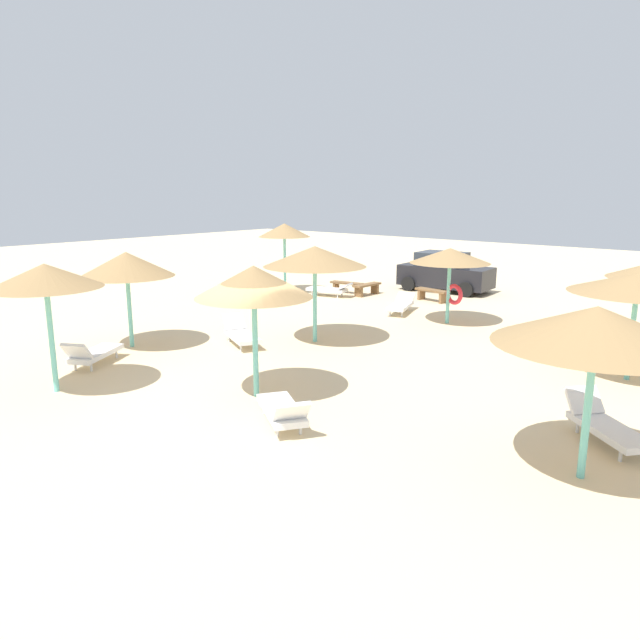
# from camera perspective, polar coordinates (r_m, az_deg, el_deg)

# --- Properties ---
(ground_plane) EXTENTS (80.00, 80.00, 0.00)m
(ground_plane) POSITION_cam_1_polar(r_m,az_deg,el_deg) (13.08, -8.70, -7.31)
(ground_plane) COLOR beige
(parasol_0) EXTENTS (3.02, 3.02, 2.74)m
(parasol_0) POSITION_cam_1_polar(r_m,az_deg,el_deg) (9.58, 25.30, -0.54)
(parasol_0) COLOR #6BC6BC
(parasol_0) RESTS_ON ground
(parasol_1) EXTENTS (2.24, 2.24, 3.00)m
(parasol_1) POSITION_cam_1_polar(r_m,az_deg,el_deg) (25.54, -3.49, 8.69)
(parasol_1) COLOR #6BC6BC
(parasol_1) RESTS_ON ground
(parasol_2) EXTENTS (3.04, 3.04, 2.56)m
(parasol_2) POSITION_cam_1_polar(r_m,az_deg,el_deg) (15.32, 28.54, 3.16)
(parasol_2) COLOR #6BC6BC
(parasol_2) RESTS_ON ground
(parasol_3) EXTENTS (2.64, 2.64, 2.73)m
(parasol_3) POSITION_cam_1_polar(r_m,az_deg,el_deg) (17.29, -18.33, 5.15)
(parasol_3) COLOR #6BC6BC
(parasol_3) RESTS_ON ground
(parasol_4) EXTENTS (2.66, 2.66, 2.54)m
(parasol_4) POSITION_cam_1_polar(r_m,az_deg,el_deg) (19.92, 12.56, 6.04)
(parasol_4) COLOR #6BC6BC
(parasol_4) RESTS_ON ground
(parasol_5) EXTENTS (3.00, 3.00, 2.83)m
(parasol_5) POSITION_cam_1_polar(r_m,az_deg,el_deg) (16.97, -0.51, 6.19)
(parasol_5) COLOR #6BC6BC
(parasol_5) RESTS_ON ground
(parasol_6) EXTENTS (2.50, 2.50, 2.87)m
(parasol_6) POSITION_cam_1_polar(r_m,az_deg,el_deg) (12.38, -6.47, 3.70)
(parasol_6) COLOR #6BC6BC
(parasol_6) RESTS_ON ground
(parasol_8) EXTENTS (2.39, 2.39, 2.88)m
(parasol_8) POSITION_cam_1_polar(r_m,az_deg,el_deg) (13.90, -25.20, 3.86)
(parasol_8) COLOR #6BC6BC
(parasol_8) RESTS_ON ground
(lounger_0) EXTENTS (1.84, 1.67, 0.79)m
(lounger_0) POSITION_cam_1_polar(r_m,az_deg,el_deg) (11.74, 26.02, -9.17)
(lounger_0) COLOR white
(lounger_0) RESTS_ON ground
(lounger_1) EXTENTS (2.01, 1.11, 0.62)m
(lounger_1) POSITION_cam_1_polar(r_m,az_deg,el_deg) (24.78, 0.97, 3.02)
(lounger_1) COLOR white
(lounger_1) RESTS_ON ground
(lounger_3) EXTENTS (1.48, 1.93, 0.79)m
(lounger_3) POSITION_cam_1_polar(r_m,az_deg,el_deg) (16.09, -21.24, -3.04)
(lounger_3) COLOR white
(lounger_3) RESTS_ON ground
(lounger_4) EXTENTS (1.23, 2.02, 0.62)m
(lounger_4) POSITION_cam_1_polar(r_m,az_deg,el_deg) (21.67, 7.90, 1.52)
(lounger_4) COLOR white
(lounger_4) RESTS_ON ground
(lounger_5) EXTENTS (1.95, 1.36, 0.79)m
(lounger_5) POSITION_cam_1_polar(r_m,az_deg,el_deg) (17.18, -7.74, -1.33)
(lounger_5) COLOR white
(lounger_5) RESTS_ON ground
(lounger_6) EXTENTS (1.92, 1.54, 0.77)m
(lounger_6) POSITION_cam_1_polar(r_m,az_deg,el_deg) (11.27, -3.64, -8.75)
(lounger_6) COLOR white
(lounger_6) RESTS_ON ground
(bench_0) EXTENTS (0.45, 1.51, 0.49)m
(bench_0) POSITION_cam_1_polar(r_m,az_deg,el_deg) (25.11, 4.60, 3.20)
(bench_0) COLOR brown
(bench_0) RESTS_ON ground
(bench_1) EXTENTS (1.54, 0.63, 0.49)m
(bench_1) POSITION_cam_1_polar(r_m,az_deg,el_deg) (24.06, 10.85, 2.60)
(bench_1) COLOR brown
(bench_1) RESTS_ON ground
(bench_2) EXTENTS (1.54, 0.59, 0.49)m
(bench_2) POSITION_cam_1_polar(r_m,az_deg,el_deg) (25.54, 2.63, 3.38)
(bench_2) COLOR brown
(bench_2) RESTS_ON ground
(parked_car) EXTENTS (4.12, 2.23, 1.72)m
(parked_car) POSITION_cam_1_polar(r_m,az_deg,el_deg) (26.61, 12.04, 4.53)
(parked_car) COLOR black
(parked_car) RESTS_ON ground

